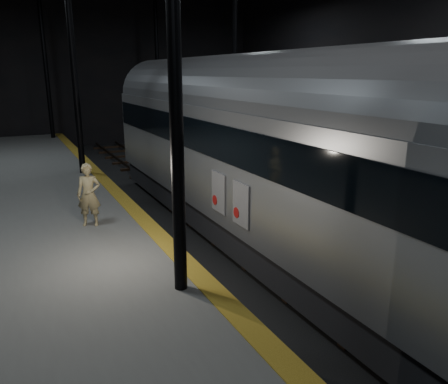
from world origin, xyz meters
TOP-DOWN VIEW (x-y plane):
  - ground at (0.00, 0.00)m, footprint 44.00×44.00m
  - platform_right at (7.50, 0.00)m, footprint 9.00×43.80m
  - tactile_strip at (-3.25, 0.00)m, footprint 0.50×43.80m
  - track at (0.00, 0.00)m, footprint 2.40×43.00m
  - train at (-0.00, -1.44)m, footprint 3.21×21.44m
  - woman at (-4.75, 0.77)m, footprint 0.78×0.66m

SIDE VIEW (x-z plane):
  - ground at x=0.00m, z-range 0.00..0.00m
  - track at x=0.00m, z-range -0.05..0.19m
  - platform_right at x=7.50m, z-range 0.00..1.00m
  - tactile_strip at x=-3.25m, z-range 1.00..1.01m
  - woman at x=-4.75m, z-range 1.00..2.83m
  - train at x=0.00m, z-range 0.33..6.06m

